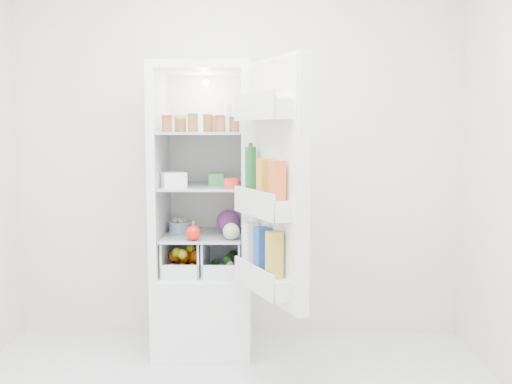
{
  "coord_description": "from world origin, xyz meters",
  "views": [
    {
      "loc": [
        0.19,
        -2.36,
        1.39
      ],
      "look_at": [
        0.13,
        0.95,
        1.04
      ],
      "focal_mm": 40.0,
      "sensor_mm": 36.0,
      "label": 1
    }
  ],
  "objects_px": {
    "mushroom_bowl": "(180,227)",
    "fridge_door": "(273,188)",
    "red_cabbage": "(229,221)",
    "refrigerator": "(205,245)"
  },
  "relations": [
    {
      "from": "mushroom_bowl",
      "to": "fridge_door",
      "type": "height_order",
      "value": "fridge_door"
    },
    {
      "from": "refrigerator",
      "to": "red_cabbage",
      "type": "distance_m",
      "value": 0.22
    },
    {
      "from": "red_cabbage",
      "to": "mushroom_bowl",
      "type": "relative_size",
      "value": 1.09
    },
    {
      "from": "mushroom_bowl",
      "to": "fridge_door",
      "type": "bearing_deg",
      "value": -46.78
    },
    {
      "from": "refrigerator",
      "to": "mushroom_bowl",
      "type": "xyz_separation_m",
      "value": [
        -0.17,
        0.02,
        0.11
      ]
    },
    {
      "from": "red_cabbage",
      "to": "refrigerator",
      "type": "bearing_deg",
      "value": 170.99
    },
    {
      "from": "refrigerator",
      "to": "red_cabbage",
      "type": "xyz_separation_m",
      "value": [
        0.15,
        -0.02,
        0.16
      ]
    },
    {
      "from": "red_cabbage",
      "to": "fridge_door",
      "type": "xyz_separation_m",
      "value": [
        0.27,
        -0.59,
        0.27
      ]
    },
    {
      "from": "mushroom_bowl",
      "to": "fridge_door",
      "type": "xyz_separation_m",
      "value": [
        0.59,
        -0.63,
        0.31
      ]
    },
    {
      "from": "refrigerator",
      "to": "mushroom_bowl",
      "type": "distance_m",
      "value": 0.2
    }
  ]
}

